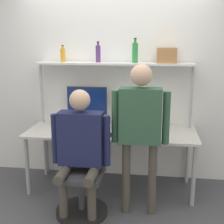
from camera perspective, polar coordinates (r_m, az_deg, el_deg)
The scene contains 14 objects.
ground_plane at distance 3.78m, azimuth -1.00°, elevation -16.25°, with size 12.00×12.00×0.00m, color #4C4C51.
wall_back at distance 4.16m, azimuth 0.73°, elevation 6.18°, with size 8.00×0.06×2.70m.
desk at distance 3.89m, azimuth -0.09°, elevation -4.27°, with size 2.08×0.79×0.76m.
shelf_unit at distance 3.97m, azimuth 0.39°, elevation 6.44°, with size 1.97×0.30×1.57m.
monitor at distance 4.11m, azimuth -4.60°, elevation 1.63°, with size 0.53×0.21×0.50m.
laptop at distance 3.72m, azimuth -3.84°, elevation -3.17°, with size 0.30×0.21×0.20m.
cell_phone at distance 3.67m, azimuth -0.07°, elevation -4.18°, with size 0.07×0.15×0.01m.
office_chair at distance 3.49m, azimuth -5.47°, elevation -13.62°, with size 0.56×0.56×0.94m.
person_seated at distance 3.24m, azimuth -5.87°, elevation -5.69°, with size 0.63×0.47×1.37m.
person_standing at distance 3.21m, azimuth 5.20°, elevation -1.73°, with size 0.60×0.22×1.62m.
bottle_amber at distance 4.08m, azimuth -8.97°, elevation 10.28°, with size 0.06×0.06×0.21m.
bottle_purple at distance 3.98m, azimuth -2.55°, elevation 10.66°, with size 0.06×0.06×0.26m.
bottle_green at distance 3.92m, azimuth 4.23°, elevation 10.85°, with size 0.07×0.07×0.30m.
storage_box at distance 3.91m, azimuth 9.95°, elevation 10.16°, with size 0.24×0.23×0.18m.
Camera 1 is at (0.51, -3.25, 1.87)m, focal length 50.00 mm.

